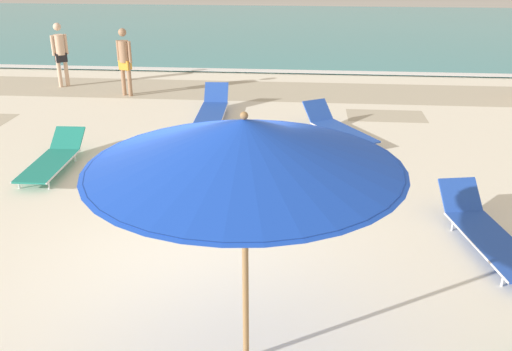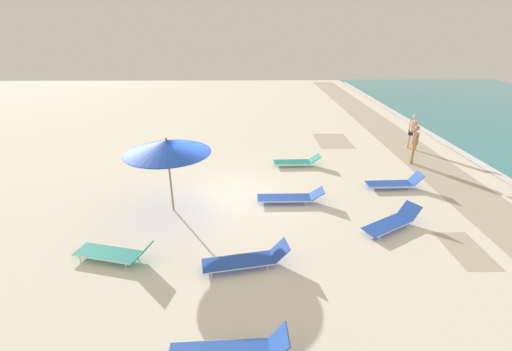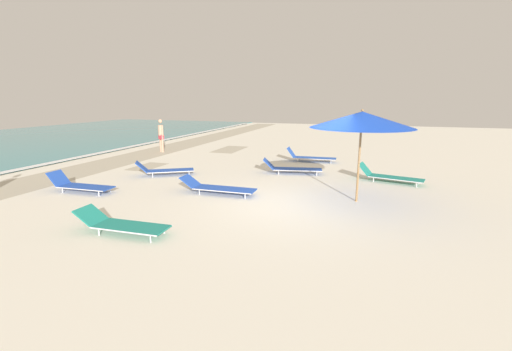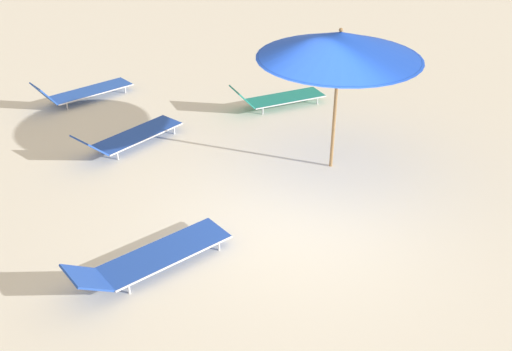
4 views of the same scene
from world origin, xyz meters
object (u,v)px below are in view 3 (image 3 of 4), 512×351
at_px(sun_lounger_near_water_right, 389,176).
at_px(sun_lounger_mid_beach_solo, 292,168).
at_px(beach_umbrella, 362,120).
at_px(sun_lounger_near_water_left, 80,185).
at_px(sun_lounger_under_umbrella, 218,187).
at_px(sun_lounger_beside_umbrella, 310,157).
at_px(sun_lounger_mid_beach_pair_a, 165,170).
at_px(beachgoer_strolling_adult, 161,134).
at_px(sun_lounger_mid_beach_pair_b, 122,224).

distance_m(sun_lounger_near_water_right, sun_lounger_mid_beach_solo, 3.54).
bearing_deg(beach_umbrella, sun_lounger_near_water_left, 101.28).
xyz_separation_m(sun_lounger_under_umbrella, sun_lounger_beside_umbrella, (6.31, -1.78, 0.01)).
xyz_separation_m(beach_umbrella, sun_lounger_under_umbrella, (-0.52, 4.05, -2.08)).
distance_m(sun_lounger_beside_umbrella, sun_lounger_mid_beach_pair_a, 6.60).
height_order(sun_lounger_under_umbrella, sun_lounger_mid_beach_solo, sun_lounger_mid_beach_solo).
height_order(beach_umbrella, sun_lounger_under_umbrella, beach_umbrella).
bearing_deg(beachgoer_strolling_adult, sun_lounger_near_water_left, -46.21).
relative_size(beach_umbrella, beachgoer_strolling_adult, 1.58).
xyz_separation_m(sun_lounger_beside_umbrella, beachgoer_strolling_adult, (0.39, 8.13, 0.78)).
height_order(beach_umbrella, sun_lounger_mid_beach_pair_b, beach_umbrella).
relative_size(sun_lounger_mid_beach_solo, sun_lounger_mid_beach_pair_b, 1.11).
relative_size(sun_lounger_beside_umbrella, sun_lounger_near_water_left, 1.07).
xyz_separation_m(sun_lounger_near_water_left, sun_lounger_mid_beach_solo, (4.67, -5.69, -0.01)).
bearing_deg(beach_umbrella, sun_lounger_mid_beach_pair_b, 130.34).
bearing_deg(sun_lounger_mid_beach_pair_b, sun_lounger_beside_umbrella, -15.73).
bearing_deg(sun_lounger_near_water_right, sun_lounger_near_water_left, 129.35).
bearing_deg(sun_lounger_near_water_right, sun_lounger_beside_umbrella, 60.73).
bearing_deg(sun_lounger_mid_beach_pair_b, sun_lounger_near_water_right, -42.04).
distance_m(sun_lounger_beside_umbrella, sun_lounger_near_water_left, 9.52).
distance_m(sun_lounger_mid_beach_pair_a, beachgoer_strolling_adult, 6.04).
distance_m(beach_umbrella, sun_lounger_near_water_left, 8.63).
bearing_deg(sun_lounger_beside_umbrella, sun_lounger_under_umbrella, 161.60).
bearing_deg(beachgoer_strolling_adult, sun_lounger_mid_beach_pair_a, -27.58).
distance_m(sun_lounger_under_umbrella, sun_lounger_mid_beach_pair_a, 3.45).
height_order(sun_lounger_near_water_right, sun_lounger_mid_beach_pair_a, sun_lounger_near_water_right).
bearing_deg(sun_lounger_near_water_left, sun_lounger_beside_umbrella, -40.81).
bearing_deg(beach_umbrella, sun_lounger_mid_beach_pair_a, 80.12).
bearing_deg(sun_lounger_mid_beach_pair_a, sun_lounger_near_water_right, -110.72).
distance_m(sun_lounger_near_water_right, sun_lounger_mid_beach_pair_b, 8.83).
xyz_separation_m(beach_umbrella, sun_lounger_mid_beach_solo, (3.03, 2.53, -2.07)).
xyz_separation_m(sun_lounger_beside_umbrella, sun_lounger_mid_beach_solo, (-2.76, 0.26, -0.01)).
bearing_deg(sun_lounger_mid_beach_pair_b, sun_lounger_near_water_left, 54.13).
bearing_deg(sun_lounger_near_water_left, sun_lounger_mid_beach_pair_b, -126.32).
height_order(sun_lounger_near_water_left, sun_lounger_mid_beach_pair_b, sun_lounger_near_water_left).
distance_m(sun_lounger_near_water_left, sun_lounger_mid_beach_pair_b, 4.22).
distance_m(sun_lounger_near_water_left, beachgoer_strolling_adult, 8.15).
bearing_deg(sun_lounger_under_umbrella, beachgoer_strolling_adult, 42.97).
relative_size(sun_lounger_beside_umbrella, sun_lounger_mid_beach_pair_b, 1.07).
distance_m(sun_lounger_near_water_left, sun_lounger_mid_beach_solo, 7.36).
xyz_separation_m(beach_umbrella, beachgoer_strolling_adult, (6.17, 10.40, -1.28)).
xyz_separation_m(sun_lounger_mid_beach_pair_a, sun_lounger_mid_beach_pair_b, (-5.24, -2.31, -0.01)).
relative_size(sun_lounger_near_water_right, beachgoer_strolling_adult, 1.26).
distance_m(sun_lounger_under_umbrella, sun_lounger_near_water_left, 4.31).
xyz_separation_m(sun_lounger_mid_beach_solo, sun_lounger_mid_beach_pair_a, (-1.81, 4.50, 0.00)).
bearing_deg(sun_lounger_under_umbrella, sun_lounger_mid_beach_solo, -23.73).
bearing_deg(sun_lounger_mid_beach_pair_a, sun_lounger_beside_umbrella, -77.43).
bearing_deg(beach_umbrella, sun_lounger_beside_umbrella, 21.42).
bearing_deg(sun_lounger_mid_beach_pair_a, beach_umbrella, -131.09).
relative_size(sun_lounger_beside_umbrella, sun_lounger_near_water_right, 1.01).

